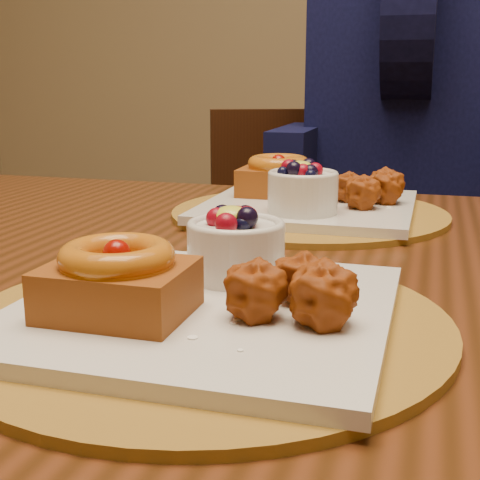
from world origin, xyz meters
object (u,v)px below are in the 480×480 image
dining_table (271,323)px  place_setting_far (307,199)px  diner (409,85)px  place_setting_near (203,297)px  chair_far (299,268)px

dining_table → place_setting_far: (-0.00, 0.22, 0.10)m
diner → place_setting_far: bearing=-80.1°
place_setting_near → diner: 1.12m
chair_far → dining_table: bearing=-103.7°
place_setting_near → place_setting_far: place_setting_far is taller
dining_table → chair_far: size_ratio=1.85×
place_setting_near → chair_far: (-0.14, 1.12, -0.30)m
place_setting_far → diner: 0.70m
dining_table → diner: size_ratio=1.85×
chair_far → diner: (0.24, -0.01, 0.45)m
chair_far → diner: size_ratio=1.00×
place_setting_near → diner: (0.10, 1.11, 0.15)m
place_setting_far → diner: diner is taller
place_setting_far → place_setting_near: bearing=-89.9°
place_setting_near → place_setting_far: 0.43m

